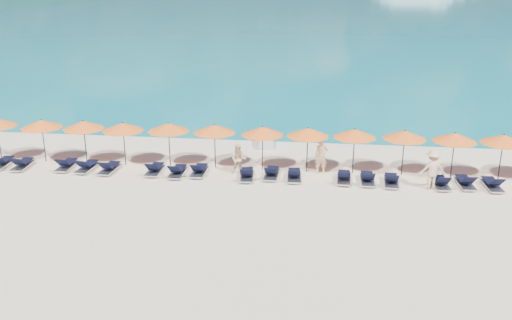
# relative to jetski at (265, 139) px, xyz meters

# --- Properties ---
(ground) EXTENTS (1400.00, 1400.00, 0.00)m
(ground) POSITION_rel_jetski_xyz_m (0.24, -9.41, -0.32)
(ground) COLOR beige
(headland_main) EXTENTS (374.00, 242.00, 126.50)m
(headland_main) POSITION_rel_jetski_xyz_m (-299.76, 530.59, -38.32)
(headland_main) COLOR black
(headland_main) RESTS_ON ground
(headland_small) EXTENTS (162.00, 126.00, 85.50)m
(headland_small) POSITION_rel_jetski_xyz_m (-149.76, 550.59, -35.32)
(headland_small) COLOR black
(headland_small) RESTS_ON ground
(jetski) EXTENTS (1.12, 2.27, 0.77)m
(jetski) POSITION_rel_jetski_xyz_m (0.00, 0.00, 0.00)
(jetski) COLOR #B7B4CA
(jetski) RESTS_ON ground
(beachgoer_a) EXTENTS (0.71, 0.53, 1.78)m
(beachgoer_a) POSITION_rel_jetski_xyz_m (3.20, -4.54, 0.57)
(beachgoer_a) COLOR #DDB38B
(beachgoer_a) RESTS_ON ground
(beachgoer_b) EXTENTS (0.74, 0.43, 1.50)m
(beachgoer_b) POSITION_rel_jetski_xyz_m (-0.78, -5.11, 0.43)
(beachgoer_b) COLOR #DDB38B
(beachgoer_b) RESTS_ON ground
(beachgoer_c) EXTENTS (1.28, 0.74, 1.86)m
(beachgoer_c) POSITION_rel_jetski_xyz_m (8.20, -5.95, 0.61)
(beachgoer_c) COLOR #DDB38B
(beachgoer_c) RESTS_ON ground
(umbrella_1) EXTENTS (2.10, 2.10, 2.28)m
(umbrella_1) POSITION_rel_jetski_xyz_m (-11.01, -4.41, 1.70)
(umbrella_1) COLOR black
(umbrella_1) RESTS_ON ground
(umbrella_2) EXTENTS (2.10, 2.10, 2.28)m
(umbrella_2) POSITION_rel_jetski_xyz_m (-8.81, -4.35, 1.70)
(umbrella_2) COLOR black
(umbrella_2) RESTS_ON ground
(umbrella_3) EXTENTS (2.10, 2.10, 2.28)m
(umbrella_3) POSITION_rel_jetski_xyz_m (-6.70, -4.46, 1.70)
(umbrella_3) COLOR black
(umbrella_3) RESTS_ON ground
(umbrella_4) EXTENTS (2.10, 2.10, 2.28)m
(umbrella_4) POSITION_rel_jetski_xyz_m (-4.42, -4.26, 1.70)
(umbrella_4) COLOR black
(umbrella_4) RESTS_ON ground
(umbrella_5) EXTENTS (2.10, 2.10, 2.28)m
(umbrella_5) POSITION_rel_jetski_xyz_m (-2.08, -4.27, 1.70)
(umbrella_5) COLOR black
(umbrella_5) RESTS_ON ground
(umbrella_6) EXTENTS (2.10, 2.10, 2.28)m
(umbrella_6) POSITION_rel_jetski_xyz_m (0.31, -4.36, 1.70)
(umbrella_6) COLOR black
(umbrella_6) RESTS_ON ground
(umbrella_7) EXTENTS (2.10, 2.10, 2.28)m
(umbrella_7) POSITION_rel_jetski_xyz_m (2.51, -4.33, 1.70)
(umbrella_7) COLOR black
(umbrella_7) RESTS_ON ground
(umbrella_8) EXTENTS (2.10, 2.10, 2.28)m
(umbrella_8) POSITION_rel_jetski_xyz_m (4.75, -4.26, 1.70)
(umbrella_8) COLOR black
(umbrella_8) RESTS_ON ground
(umbrella_9) EXTENTS (2.10, 2.10, 2.28)m
(umbrella_9) POSITION_rel_jetski_xyz_m (7.11, -4.23, 1.70)
(umbrella_9) COLOR black
(umbrella_9) RESTS_ON ground
(umbrella_10) EXTENTS (2.10, 2.10, 2.28)m
(umbrella_10) POSITION_rel_jetski_xyz_m (9.39, -4.39, 1.70)
(umbrella_10) COLOR black
(umbrella_10) RESTS_ON ground
(umbrella_11) EXTENTS (2.10, 2.10, 2.28)m
(umbrella_11) POSITION_rel_jetski_xyz_m (11.57, -4.42, 1.70)
(umbrella_11) COLOR black
(umbrella_11) RESTS_ON ground
(lounger_1) EXTENTS (0.76, 1.75, 0.66)m
(lounger_1) POSITION_rel_jetski_xyz_m (-12.79, -5.46, -0.08)
(lounger_1) COLOR silver
(lounger_1) RESTS_ON ground
(lounger_2) EXTENTS (0.74, 1.74, 0.66)m
(lounger_2) POSITION_rel_jetski_xyz_m (-11.66, -5.58, -0.08)
(lounger_2) COLOR silver
(lounger_2) RESTS_ON ground
(lounger_3) EXTENTS (0.66, 1.72, 0.66)m
(lounger_3) POSITION_rel_jetski_xyz_m (-9.42, -5.41, -0.08)
(lounger_3) COLOR silver
(lounger_3) RESTS_ON ground
(lounger_4) EXTENTS (0.71, 1.73, 0.66)m
(lounger_4) POSITION_rel_jetski_xyz_m (-8.32, -5.51, -0.08)
(lounger_4) COLOR silver
(lounger_4) RESTS_ON ground
(lounger_5) EXTENTS (0.70, 1.73, 0.66)m
(lounger_5) POSITION_rel_jetski_xyz_m (-7.13, -5.60, -0.08)
(lounger_5) COLOR silver
(lounger_5) RESTS_ON ground
(lounger_6) EXTENTS (0.64, 1.71, 0.66)m
(lounger_6) POSITION_rel_jetski_xyz_m (-4.85, -5.52, -0.08)
(lounger_6) COLOR silver
(lounger_6) RESTS_ON ground
(lounger_7) EXTENTS (0.63, 1.70, 0.66)m
(lounger_7) POSITION_rel_jetski_xyz_m (-3.68, -5.69, -0.08)
(lounger_7) COLOR silver
(lounger_7) RESTS_ON ground
(lounger_8) EXTENTS (0.63, 1.70, 0.66)m
(lounger_8) POSITION_rel_jetski_xyz_m (-2.66, -5.42, -0.08)
(lounger_8) COLOR silver
(lounger_8) RESTS_ON ground
(lounger_9) EXTENTS (0.76, 1.75, 0.66)m
(lounger_9) POSITION_rel_jetski_xyz_m (-0.30, -5.73, -0.08)
(lounger_9) COLOR silver
(lounger_9) RESTS_ON ground
(lounger_10) EXTENTS (0.66, 1.71, 0.66)m
(lounger_10) POSITION_rel_jetski_xyz_m (0.87, -5.39, -0.08)
(lounger_10) COLOR silver
(lounger_10) RESTS_ON ground
(lounger_11) EXTENTS (0.72, 1.73, 0.66)m
(lounger_11) POSITION_rel_jetski_xyz_m (1.96, -5.56, -0.08)
(lounger_11) COLOR silver
(lounger_11) RESTS_ON ground
(lounger_12) EXTENTS (0.66, 1.72, 0.66)m
(lounger_12) POSITION_rel_jetski_xyz_m (4.30, -5.57, -0.08)
(lounger_12) COLOR silver
(lounger_12) RESTS_ON ground
(lounger_13) EXTENTS (0.62, 1.70, 0.66)m
(lounger_13) POSITION_rel_jetski_xyz_m (5.39, -5.61, -0.08)
(lounger_13) COLOR silver
(lounger_13) RESTS_ON ground
(lounger_14) EXTENTS (0.71, 1.73, 0.66)m
(lounger_14) POSITION_rel_jetski_xyz_m (6.47, -5.73, -0.08)
(lounger_14) COLOR silver
(lounger_14) RESTS_ON ground
(lounger_15) EXTENTS (0.65, 1.71, 0.66)m
(lounger_15) POSITION_rel_jetski_xyz_m (8.69, -5.73, -0.08)
(lounger_15) COLOR silver
(lounger_15) RESTS_ON ground
(lounger_16) EXTENTS (0.72, 1.73, 0.66)m
(lounger_16) POSITION_rel_jetski_xyz_m (9.81, -5.55, -0.08)
(lounger_16) COLOR silver
(lounger_16) RESTS_ON ground
(lounger_17) EXTENTS (0.72, 1.73, 0.66)m
(lounger_17) POSITION_rel_jetski_xyz_m (10.98, -5.66, -0.08)
(lounger_17) COLOR silver
(lounger_17) RESTS_ON ground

